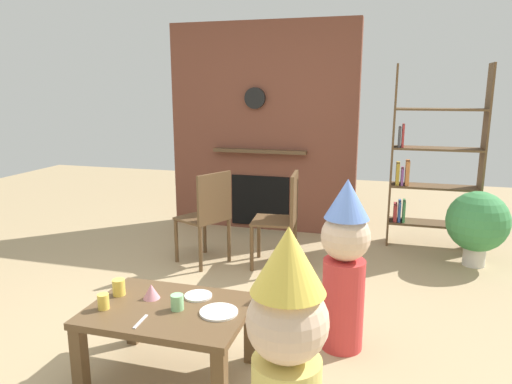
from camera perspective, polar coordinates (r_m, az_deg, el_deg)
ground_plane at (r=3.33m, az=-4.56°, el=-17.26°), size 12.00×12.00×0.00m
brick_fireplace_feature at (r=5.51m, az=0.79°, el=7.70°), size 2.20×0.28×2.40m
bookshelf at (r=5.18m, az=20.37°, el=2.96°), size 0.90×0.28×1.90m
coffee_table at (r=2.81m, az=-10.58°, el=-15.04°), size 0.90×0.65×0.44m
paper_cup_near_left at (r=2.83m, az=-18.16°, el=-12.61°), size 0.06×0.06×0.09m
paper_cup_near_right at (r=2.97m, az=-16.42°, el=-11.11°), size 0.07×0.07×0.10m
paper_cup_center at (r=2.72m, az=-9.61°, el=-13.14°), size 0.07×0.07×0.09m
paper_plate_front at (r=2.87m, az=-7.07°, el=-12.48°), size 0.16×0.16×0.01m
paper_plate_rear at (r=2.67m, az=-4.56°, el=-14.41°), size 0.21×0.21×0.01m
birthday_cake_slice at (r=2.88m, az=-12.67°, el=-11.75°), size 0.10×0.10×0.09m
table_fork at (r=2.65m, az=-13.94°, el=-15.12°), size 0.02×0.15×0.01m
child_with_cone_hat at (r=1.93m, az=3.78°, el=-19.94°), size 0.32×0.32×1.16m
child_in_pink at (r=3.02m, az=10.77°, el=-8.31°), size 0.31×0.31×1.12m
dining_chair_left at (r=4.42m, az=-5.86°, el=-2.53°), size 0.54×0.54×0.90m
dining_chair_middle at (r=4.36m, az=3.44°, el=-2.70°), size 0.43×0.43×0.90m
potted_plant_tall at (r=4.86m, az=25.45°, el=-3.42°), size 0.57×0.57×0.72m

